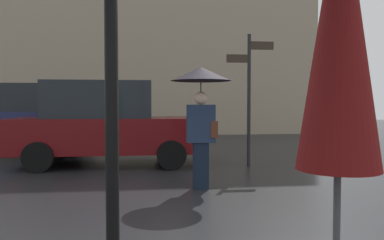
# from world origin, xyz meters

# --- Properties ---
(folded_patio_umbrella_far) EXTENTS (0.47, 0.47, 2.52)m
(folded_patio_umbrella_far) POSITION_xyz_m (1.04, -1.20, 1.72)
(folded_patio_umbrella_far) COLOR black
(folded_patio_umbrella_far) RESTS_ON ground
(pedestrian_with_umbrella) EXTENTS (1.02, 1.02, 2.04)m
(pedestrian_with_umbrella) POSITION_xyz_m (0.99, 3.31, 1.60)
(pedestrian_with_umbrella) COLOR black
(pedestrian_with_umbrella) RESTS_ON ground
(parked_car_left) EXTENTS (4.15, 1.94, 1.99)m
(parked_car_left) POSITION_xyz_m (-3.68, 8.25, 1.00)
(parked_car_left) COLOR #1E234C
(parked_car_left) RESTS_ON ground
(parked_car_right) EXTENTS (4.29, 1.94, 1.94)m
(parked_car_right) POSITION_xyz_m (-0.86, 6.08, 0.98)
(parked_car_right) COLOR #590C0F
(parked_car_right) RESTS_ON ground
(street_signpost) EXTENTS (1.08, 0.08, 3.00)m
(street_signpost) POSITION_xyz_m (2.38, 5.42, 1.82)
(street_signpost) COLOR black
(street_signpost) RESTS_ON ground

